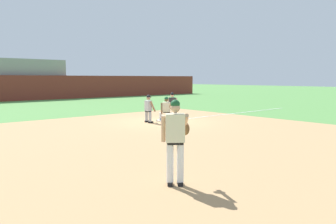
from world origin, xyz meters
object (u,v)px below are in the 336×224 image
at_px(pitcher, 176,137).
at_px(first_baseman, 167,108).
at_px(umpire, 172,104).
at_px(first_base_bag, 161,121).
at_px(baseball, 171,130).
at_px(baserunner, 148,108).

height_order(pitcher, first_baseman, pitcher).
distance_m(pitcher, umpire, 12.61).
distance_m(first_base_bag, pitcher, 10.44).
xyz_separation_m(baseball, first_baseman, (1.89, 2.49, 0.69)).
distance_m(baseball, umpire, 5.43).
distance_m(baseball, baserunner, 3.07).
height_order(first_base_bag, baseball, first_base_bag).
bearing_deg(pitcher, umpire, 48.98).
xyz_separation_m(baseball, baserunner, (0.93, 2.83, 0.76)).
distance_m(first_baseman, baserunner, 1.01).
bearing_deg(baseball, first_baseman, 52.85).
distance_m(pitcher, baserunner, 10.06).
bearing_deg(pitcher, first_base_bag, 52.28).
xyz_separation_m(first_baseman, umpire, (1.72, 1.50, 0.06)).
xyz_separation_m(first_base_bag, first_baseman, (0.20, -0.21, 0.69)).
relative_size(first_base_bag, pitcher, 0.20).
height_order(first_base_bag, baserunner, baserunner).
bearing_deg(first_baseman, baserunner, 160.52).
bearing_deg(first_baseman, pitcher, -129.31).
relative_size(baseball, first_baseman, 0.06).
xyz_separation_m(pitcher, umpire, (8.28, 9.51, -0.27)).
relative_size(first_baseman, umpire, 0.92).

